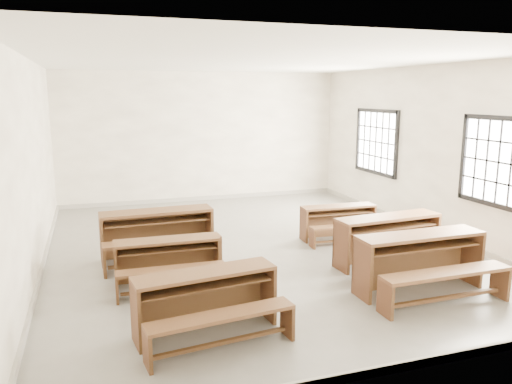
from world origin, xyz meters
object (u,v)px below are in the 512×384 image
object	(u,v)px
desk_set_5	(339,220)
desk_set_1	(168,259)
desk_set_2	(158,231)
desk_set_4	(390,237)
desk_set_0	(207,298)
desk_set_3	(422,259)

from	to	relation	value
desk_set_5	desk_set_1	bearing A→B (deg)	-156.42
desk_set_2	desk_set_4	bearing A→B (deg)	-24.05
desk_set_1	desk_set_2	world-z (taller)	desk_set_2
desk_set_0	desk_set_3	world-z (taller)	desk_set_3
desk_set_1	desk_set_4	size ratio (longest dim) A/B	0.82
desk_set_3	desk_set_5	world-z (taller)	desk_set_3
desk_set_1	desk_set_0	bearing A→B (deg)	-81.54
desk_set_0	desk_set_4	size ratio (longest dim) A/B	0.94
desk_set_2	desk_set_3	distance (m)	4.08
desk_set_3	desk_set_0	bearing A→B (deg)	-175.47
desk_set_1	desk_set_5	xyz separation A→B (m)	(3.36, 1.28, -0.02)
desk_set_2	desk_set_5	xyz separation A→B (m)	(3.34, 0.11, -0.10)
desk_set_0	desk_set_4	bearing A→B (deg)	15.84
desk_set_0	desk_set_3	xyz separation A→B (m)	(3.03, 0.26, 0.05)
desk_set_0	desk_set_2	world-z (taller)	desk_set_2
desk_set_1	desk_set_3	bearing A→B (deg)	-21.18
desk_set_1	desk_set_2	bearing A→B (deg)	90.95
desk_set_0	desk_set_1	xyz separation A→B (m)	(-0.19, 1.62, -0.04)
desk_set_4	desk_set_1	bearing A→B (deg)	171.49
desk_set_1	desk_set_5	world-z (taller)	desk_set_1
desk_set_5	desk_set_2	bearing A→B (deg)	-175.45
desk_set_0	desk_set_4	world-z (taller)	desk_set_4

